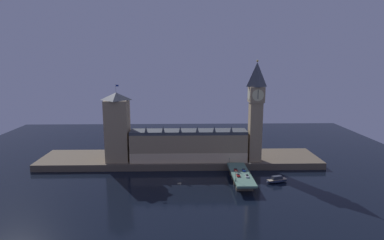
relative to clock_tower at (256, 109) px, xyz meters
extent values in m
plane|color=black|center=(-57.00, -26.08, -45.59)|extent=(400.00, 400.00, 0.00)
cube|color=brown|center=(-57.00, 12.92, -43.04)|extent=(220.00, 42.00, 5.10)
cube|color=tan|center=(-50.18, 2.60, -29.92)|extent=(88.21, 16.37, 21.16)
cube|color=beige|center=(-50.18, -5.70, -36.69)|extent=(88.21, 0.20, 7.62)
cube|color=#42474C|center=(-50.18, 2.60, -18.14)|extent=(88.21, 15.06, 2.40)
cone|color=#42474C|center=(-81.68, -4.35, -14.61)|extent=(2.40, 2.40, 4.66)
cone|color=#42474C|center=(-69.08, -4.35, -14.61)|extent=(2.40, 2.40, 4.66)
cone|color=#42474C|center=(-56.48, -4.35, -14.61)|extent=(2.40, 2.40, 4.66)
cone|color=#42474C|center=(-43.87, -4.35, -14.61)|extent=(2.40, 2.40, 4.66)
cone|color=#42474C|center=(-31.27, -4.35, -14.61)|extent=(2.40, 2.40, 4.66)
cone|color=#42474C|center=(-18.67, -4.35, -14.61)|extent=(2.40, 2.40, 4.66)
cube|color=tan|center=(0.00, 0.00, -17.87)|extent=(9.16, 9.16, 45.26)
cube|color=tan|center=(0.00, 0.00, 10.53)|extent=(10.81, 10.81, 11.55)
cylinder|color=beige|center=(0.00, -5.53, 10.53)|extent=(8.61, 0.25, 8.61)
cylinder|color=beige|center=(0.00, 5.53, 10.53)|extent=(8.61, 0.25, 8.61)
cylinder|color=beige|center=(5.53, 0.00, 10.53)|extent=(0.25, 8.61, 8.61)
cylinder|color=beige|center=(-5.53, 0.00, 10.53)|extent=(0.25, 8.61, 8.61)
cube|color=black|center=(0.00, -5.71, 11.18)|extent=(0.36, 0.10, 6.46)
pyramid|color=#42474C|center=(0.00, 0.00, 25.24)|extent=(10.81, 10.81, 17.87)
sphere|color=gold|center=(0.00, 0.00, 34.98)|extent=(1.60, 1.60, 1.60)
cube|color=tan|center=(-104.23, 3.88, -17.09)|extent=(16.92, 16.92, 46.80)
pyramid|color=#42474C|center=(-104.23, 3.88, 9.09)|extent=(17.26, 17.26, 5.57)
cylinder|color=#99999E|center=(-104.23, 3.88, 14.88)|extent=(0.24, 0.24, 6.00)
cube|color=navy|center=(-103.13, 3.88, 16.98)|extent=(2.00, 0.08, 1.20)
cube|color=slate|center=(-15.54, -31.08, -40.02)|extent=(12.56, 46.00, 1.40)
cube|color=brown|center=(-15.54, -44.88, -43.16)|extent=(10.68, 3.20, 4.87)
cube|color=brown|center=(-15.54, -35.68, -43.16)|extent=(10.68, 3.20, 4.87)
cube|color=brown|center=(-15.54, -26.48, -43.16)|extent=(10.68, 3.20, 4.87)
cube|color=brown|center=(-15.54, -17.28, -43.16)|extent=(10.68, 3.20, 4.87)
cube|color=red|center=(-18.30, -26.38, -38.67)|extent=(1.95, 3.88, 0.94)
cube|color=black|center=(-18.30, -26.38, -37.97)|extent=(1.60, 1.75, 0.45)
cylinder|color=black|center=(-19.23, -25.18, -39.00)|extent=(0.22, 0.64, 0.64)
cylinder|color=black|center=(-17.37, -25.18, -39.00)|extent=(0.22, 0.64, 0.64)
cylinder|color=black|center=(-19.23, -27.58, -39.00)|extent=(0.22, 0.64, 0.64)
cylinder|color=black|center=(-17.37, -27.58, -39.00)|extent=(0.22, 0.64, 0.64)
cube|color=red|center=(-18.30, -36.68, -38.71)|extent=(2.00, 4.24, 0.86)
cube|color=black|center=(-18.30, -36.68, -38.06)|extent=(1.64, 1.91, 0.45)
cylinder|color=black|center=(-19.25, -35.36, -39.00)|extent=(0.22, 0.64, 0.64)
cylinder|color=black|center=(-17.35, -35.36, -39.00)|extent=(0.22, 0.64, 0.64)
cylinder|color=black|center=(-19.25, -37.99, -39.00)|extent=(0.22, 0.64, 0.64)
cylinder|color=black|center=(-17.35, -37.99, -39.00)|extent=(0.22, 0.64, 0.64)
cube|color=silver|center=(-12.77, -38.14, -38.75)|extent=(1.87, 4.74, 0.79)
cube|color=black|center=(-12.77, -38.14, -38.13)|extent=(1.53, 2.13, 0.45)
cylinder|color=black|center=(-11.89, -39.61, -39.00)|extent=(0.22, 0.64, 0.64)
cylinder|color=black|center=(-13.66, -39.61, -39.00)|extent=(0.22, 0.64, 0.64)
cylinder|color=black|center=(-11.89, -36.67, -39.00)|extent=(0.22, 0.64, 0.64)
cylinder|color=black|center=(-13.66, -36.67, -39.00)|extent=(0.22, 0.64, 0.64)
cube|color=navy|center=(-12.77, -26.63, -38.76)|extent=(1.94, 4.42, 0.76)
cube|color=black|center=(-12.77, -26.63, -38.16)|extent=(1.59, 1.99, 0.45)
cylinder|color=black|center=(-11.85, -28.00, -39.00)|extent=(0.22, 0.64, 0.64)
cylinder|color=black|center=(-13.69, -28.00, -39.00)|extent=(0.22, 0.64, 0.64)
cylinder|color=black|center=(-11.85, -25.26, -39.00)|extent=(0.22, 0.64, 0.64)
cylinder|color=black|center=(-13.69, -25.26, -39.00)|extent=(0.22, 0.64, 0.64)
cylinder|color=black|center=(-21.06, -44.79, -38.89)|extent=(0.28, 0.28, 0.85)
cylinder|color=black|center=(-21.06, -44.79, -38.11)|extent=(0.38, 0.38, 0.71)
sphere|color=tan|center=(-21.06, -44.79, -37.64)|extent=(0.23, 0.23, 0.23)
cylinder|color=black|center=(-10.01, -33.61, -38.88)|extent=(0.28, 0.28, 0.87)
cylinder|color=#47384C|center=(-10.01, -33.61, -38.08)|extent=(0.38, 0.38, 0.73)
sphere|color=tan|center=(-10.01, -33.61, -37.60)|extent=(0.24, 0.24, 0.24)
cylinder|color=#2D3333|center=(-21.46, -45.80, -39.07)|extent=(0.56, 0.56, 0.50)
cylinder|color=#2D3333|center=(-21.46, -45.80, -35.95)|extent=(0.18, 0.18, 5.73)
sphere|color=#F9E5A3|center=(-21.46, -45.80, -32.54)|extent=(0.60, 0.60, 0.60)
sphere|color=#F9E5A3|center=(-21.91, -45.80, -32.89)|extent=(0.44, 0.44, 0.44)
sphere|color=#F9E5A3|center=(-21.01, -45.80, -32.89)|extent=(0.44, 0.44, 0.44)
cylinder|color=#2D3333|center=(-9.61, -31.08, -39.07)|extent=(0.56, 0.56, 0.50)
cylinder|color=#2D3333|center=(-9.61, -31.08, -35.93)|extent=(0.18, 0.18, 5.79)
sphere|color=#F9E5A3|center=(-9.61, -31.08, -32.48)|extent=(0.60, 0.60, 0.60)
sphere|color=#F9E5A3|center=(-10.06, -31.08, -32.83)|extent=(0.44, 0.44, 0.44)
sphere|color=#F9E5A3|center=(-9.16, -31.08, -32.83)|extent=(0.44, 0.44, 0.44)
cylinder|color=#2D3333|center=(-21.46, -16.36, -39.07)|extent=(0.56, 0.56, 0.50)
cylinder|color=#2D3333|center=(-21.46, -16.36, -36.08)|extent=(0.18, 0.18, 5.49)
sphere|color=#F9E5A3|center=(-21.46, -16.36, -32.78)|extent=(0.60, 0.60, 0.60)
sphere|color=#F9E5A3|center=(-21.91, -16.36, -33.13)|extent=(0.44, 0.44, 0.44)
sphere|color=#F9E5A3|center=(-21.01, -16.36, -33.13)|extent=(0.44, 0.44, 0.44)
ellipsoid|color=#1E2842|center=(8.68, -32.62, -44.42)|extent=(16.28, 8.64, 2.34)
cube|color=tan|center=(8.68, -32.62, -43.36)|extent=(14.22, 7.26, 0.24)
cube|color=#2D333D|center=(8.68, -32.62, -42.06)|extent=(7.54, 4.62, 2.34)
camera|label=1|loc=(-53.39, -235.52, 34.98)|focal=30.00mm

